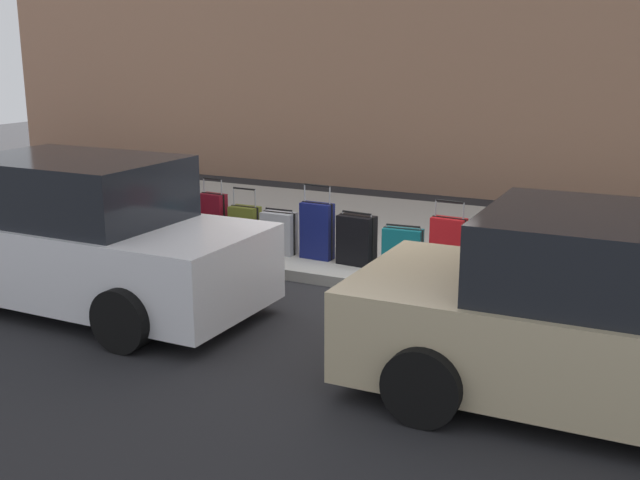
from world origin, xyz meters
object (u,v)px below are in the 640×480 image
(suitcase_red_4, at_px, (448,246))
(suitcase_olive_9, at_px, (245,227))
(suitcase_olive_2, at_px, (528,264))
(suitcase_red_11, at_px, (178,221))
(suitcase_silver_1, at_px, (575,260))
(suitcase_silver_8, at_px, (279,233))
(suitcase_teal_5, at_px, (403,249))
(suitcase_black_6, at_px, (357,240))
(suitcase_maroon_3, at_px, (489,257))
(suitcase_navy_7, at_px, (317,231))
(bollard_post, at_px, (83,208))
(suitcase_maroon_10, at_px, (214,219))
(fire_hydrant, at_px, (128,206))
(parked_car_white_1, at_px, (78,238))
(parked_car_beige_0, at_px, (629,322))
(suitcase_navy_0, at_px, (626,268))

(suitcase_red_4, bearing_deg, suitcase_olive_9, 0.40)
(suitcase_olive_2, xyz_separation_m, suitcase_red_11, (4.96, 0.04, 0.02))
(suitcase_silver_1, height_order, suitcase_olive_2, suitcase_silver_1)
(suitcase_silver_8, relative_size, suitcase_red_11, 0.95)
(suitcase_silver_1, xyz_separation_m, suitcase_silver_8, (3.84, 0.07, -0.09))
(suitcase_teal_5, distance_m, suitcase_black_6, 0.62)
(suitcase_maroon_3, bearing_deg, suitcase_navy_7, 1.22)
(suitcase_olive_2, height_order, suitcase_maroon_3, suitcase_olive_2)
(suitcase_olive_2, height_order, suitcase_red_4, suitcase_red_4)
(bollard_post, bearing_deg, suitcase_silver_1, -178.20)
(suitcase_maroon_3, bearing_deg, suitcase_maroon_10, 0.40)
(suitcase_navy_7, distance_m, fire_hydrant, 3.16)
(bollard_post, bearing_deg, parked_car_white_1, 132.66)
(suitcase_maroon_10, height_order, fire_hydrant, suitcase_maroon_10)
(suitcase_black_6, xyz_separation_m, suitcase_maroon_10, (2.23, -0.05, 0.05))
(suitcase_olive_9, height_order, bollard_post, suitcase_olive_9)
(suitcase_silver_8, xyz_separation_m, parked_car_beige_0, (-4.65, 2.53, 0.33))
(suitcase_olive_9, distance_m, suitcase_red_11, 1.07)
(suitcase_black_6, distance_m, suitcase_silver_8, 1.15)
(suitcase_silver_8, relative_size, parked_car_beige_0, 0.14)
(suitcase_teal_5, height_order, suitcase_navy_7, suitcase_navy_7)
(suitcase_navy_7, xyz_separation_m, parked_car_beige_0, (-4.08, 2.54, 0.24))
(suitcase_navy_0, height_order, fire_hydrant, suitcase_navy_0)
(suitcase_silver_8, bearing_deg, parked_car_white_1, 65.50)
(suitcase_olive_9, distance_m, suitcase_maroon_10, 0.52)
(suitcase_navy_7, bearing_deg, suitcase_teal_5, -178.60)
(parked_car_white_1, bearing_deg, suitcase_teal_5, -138.67)
(suitcase_olive_2, xyz_separation_m, suitcase_olive_9, (3.90, -0.05, 0.02))
(fire_hydrant, relative_size, parked_car_white_1, 0.18)
(suitcase_maroon_3, distance_m, suitcase_navy_7, 2.29)
(suitcase_olive_2, xyz_separation_m, fire_hydrant, (5.92, -0.02, 0.14))
(suitcase_red_4, relative_size, suitcase_maroon_10, 0.98)
(suitcase_olive_9, distance_m, parked_car_white_1, 2.65)
(suitcase_olive_9, bearing_deg, suitcase_silver_1, -179.45)
(suitcase_olive_9, xyz_separation_m, suitcase_red_11, (1.07, 0.09, 0.00))
(suitcase_navy_0, xyz_separation_m, suitcase_olive_2, (1.06, 0.03, -0.08))
(suitcase_silver_1, distance_m, suitcase_red_11, 5.47)
(parked_car_white_1, bearing_deg, suitcase_silver_1, -152.47)
(suitcase_red_4, height_order, suitcase_olive_9, suitcase_red_4)
(suitcase_red_11, bearing_deg, suitcase_olive_2, -179.53)
(suitcase_silver_1, bearing_deg, suitcase_red_11, 1.42)
(suitcase_navy_7, relative_size, suitcase_olive_9, 1.17)
(suitcase_maroon_3, relative_size, suitcase_silver_8, 1.03)
(suitcase_navy_0, distance_m, parked_car_white_1, 6.11)
(suitcase_red_4, xyz_separation_m, parked_car_beige_0, (-2.31, 2.58, 0.25))
(suitcase_silver_1, relative_size, suitcase_maroon_10, 1.05)
(suitcase_silver_1, distance_m, suitcase_red_4, 1.50)
(suitcase_olive_2, distance_m, suitcase_olive_9, 3.90)
(parked_car_white_1, bearing_deg, suitcase_olive_9, -103.07)
(suitcase_teal_5, bearing_deg, suitcase_red_11, 1.66)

